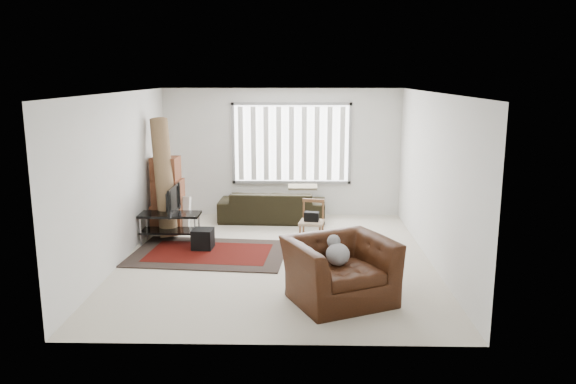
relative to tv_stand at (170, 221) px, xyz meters
name	(u,v)px	position (x,y,z in m)	size (l,w,h in m)	color
room	(279,149)	(1.98, -0.38, 1.37)	(6.00, 6.02, 2.71)	beige
persian_rug	(209,253)	(0.80, -0.65, -0.38)	(2.70, 1.93, 0.02)	black
tv_stand	(170,221)	(0.00, 0.00, 0.00)	(1.07, 0.48, 0.54)	black
tv	(169,200)	(0.00, 0.00, 0.40)	(0.87, 0.11, 0.50)	black
subwoofer	(203,239)	(0.66, -0.42, -0.19)	(0.34, 0.34, 0.34)	black
moving_boxes	(168,197)	(-0.20, 0.72, 0.29)	(0.62, 0.57, 1.45)	brown
white_flatpack	(177,214)	(-0.04, 0.73, -0.04)	(0.54, 0.08, 0.69)	silver
rolled_rug	(164,178)	(-0.19, 0.45, 0.72)	(0.33, 0.33, 2.21)	brown
sofa	(272,201)	(1.76, 1.56, 0.03)	(2.17, 0.94, 0.83)	black
side_chair	(312,220)	(2.55, 0.00, 0.05)	(0.49, 0.49, 0.78)	#957C61
armchair	(340,266)	(2.87, -2.60, 0.10)	(1.66, 1.58, 0.97)	#35180A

